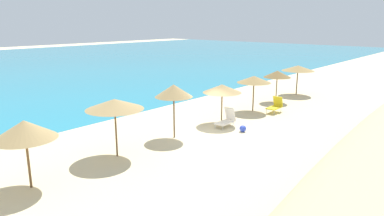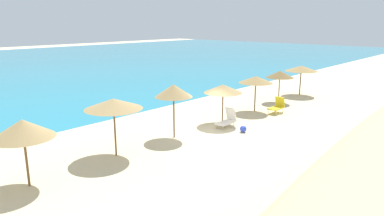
{
  "view_description": "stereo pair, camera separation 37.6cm",
  "coord_description": "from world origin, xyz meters",
  "px_view_note": "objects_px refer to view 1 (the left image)",
  "views": [
    {
      "loc": [
        -15.0,
        -11.46,
        6.08
      ],
      "look_at": [
        -1.04,
        0.6,
        1.55
      ],
      "focal_mm": 32.97,
      "sensor_mm": 36.0,
      "label": 1
    },
    {
      "loc": [
        -14.75,
        -11.75,
        6.08
      ],
      "look_at": [
        -1.04,
        0.6,
        1.55
      ],
      "focal_mm": 32.97,
      "sensor_mm": 36.0,
      "label": 2
    }
  ],
  "objects_px": {
    "beach_umbrella_5": "(254,79)",
    "beach_umbrella_6": "(277,74)",
    "beach_umbrella_1": "(25,130)",
    "lounge_chair_0": "(226,119)",
    "beach_umbrella_2": "(115,104)",
    "beach_ball": "(243,129)",
    "beach_umbrella_3": "(174,91)",
    "beach_umbrella_4": "(222,89)",
    "beach_umbrella_7": "(298,68)",
    "lounge_chair_1": "(275,106)"
  },
  "relations": [
    {
      "from": "beach_umbrella_5",
      "to": "beach_umbrella_6",
      "type": "xyz_separation_m",
      "value": [
        3.72,
        0.19,
        -0.06
      ]
    },
    {
      "from": "beach_umbrella_1",
      "to": "lounge_chair_0",
      "type": "xyz_separation_m",
      "value": [
        11.28,
        -0.97,
        -1.83
      ]
    },
    {
      "from": "beach_umbrella_5",
      "to": "beach_umbrella_6",
      "type": "distance_m",
      "value": 3.73
    },
    {
      "from": "beach_umbrella_2",
      "to": "beach_umbrella_6",
      "type": "height_order",
      "value": "beach_umbrella_2"
    },
    {
      "from": "beach_umbrella_2",
      "to": "beach_umbrella_6",
      "type": "relative_size",
      "value": 1.12
    },
    {
      "from": "beach_umbrella_5",
      "to": "lounge_chair_0",
      "type": "bearing_deg",
      "value": -169.4
    },
    {
      "from": "beach_umbrella_2",
      "to": "beach_ball",
      "type": "xyz_separation_m",
      "value": [
        6.96,
        -2.39,
        -2.28
      ]
    },
    {
      "from": "beach_umbrella_1",
      "to": "beach_umbrella_5",
      "type": "xyz_separation_m",
      "value": [
        15.59,
        -0.17,
        -0.05
      ]
    },
    {
      "from": "beach_umbrella_3",
      "to": "beach_umbrella_5",
      "type": "relative_size",
      "value": 1.17
    },
    {
      "from": "beach_umbrella_4",
      "to": "beach_umbrella_5",
      "type": "bearing_deg",
      "value": 2.19
    },
    {
      "from": "beach_umbrella_1",
      "to": "beach_umbrella_7",
      "type": "bearing_deg",
      "value": 0.13
    },
    {
      "from": "beach_umbrella_4",
      "to": "beach_umbrella_3",
      "type": "bearing_deg",
      "value": 175.5
    },
    {
      "from": "beach_ball",
      "to": "beach_umbrella_1",
      "type": "bearing_deg",
      "value": 168.39
    },
    {
      "from": "beach_ball",
      "to": "lounge_chair_0",
      "type": "bearing_deg",
      "value": 80.11
    },
    {
      "from": "beach_umbrella_1",
      "to": "beach_umbrella_4",
      "type": "height_order",
      "value": "beach_umbrella_1"
    },
    {
      "from": "beach_umbrella_6",
      "to": "beach_umbrella_1",
      "type": "bearing_deg",
      "value": -179.94
    },
    {
      "from": "beach_umbrella_3",
      "to": "beach_umbrella_6",
      "type": "distance_m",
      "value": 11.52
    },
    {
      "from": "beach_umbrella_2",
      "to": "beach_umbrella_7",
      "type": "height_order",
      "value": "beach_umbrella_2"
    },
    {
      "from": "beach_umbrella_2",
      "to": "beach_umbrella_6",
      "type": "distance_m",
      "value": 15.22
    },
    {
      "from": "beach_umbrella_1",
      "to": "beach_umbrella_5",
      "type": "relative_size",
      "value": 1.06
    },
    {
      "from": "lounge_chair_0",
      "to": "beach_umbrella_6",
      "type": "bearing_deg",
      "value": -81.82
    },
    {
      "from": "beach_umbrella_2",
      "to": "beach_umbrella_3",
      "type": "bearing_deg",
      "value": -1.99
    },
    {
      "from": "beach_umbrella_4",
      "to": "beach_umbrella_2",
      "type": "bearing_deg",
      "value": 176.72
    },
    {
      "from": "lounge_chair_1",
      "to": "beach_umbrella_6",
      "type": "bearing_deg",
      "value": -64.2
    },
    {
      "from": "beach_umbrella_2",
      "to": "beach_ball",
      "type": "distance_m",
      "value": 7.7
    },
    {
      "from": "beach_umbrella_6",
      "to": "lounge_chair_1",
      "type": "xyz_separation_m",
      "value": [
        -3.06,
        -1.55,
        -1.69
      ]
    },
    {
      "from": "beach_umbrella_3",
      "to": "lounge_chair_1",
      "type": "xyz_separation_m",
      "value": [
        8.45,
        -1.52,
        -2.09
      ]
    },
    {
      "from": "beach_umbrella_6",
      "to": "beach_umbrella_7",
      "type": "bearing_deg",
      "value": 0.49
    },
    {
      "from": "beach_umbrella_3",
      "to": "beach_umbrella_7",
      "type": "height_order",
      "value": "beach_umbrella_3"
    },
    {
      "from": "beach_umbrella_4",
      "to": "beach_umbrella_6",
      "type": "bearing_deg",
      "value": 2.52
    },
    {
      "from": "beach_umbrella_7",
      "to": "beach_umbrella_6",
      "type": "bearing_deg",
      "value": -179.51
    },
    {
      "from": "beach_umbrella_5",
      "to": "beach_ball",
      "type": "height_order",
      "value": "beach_umbrella_5"
    },
    {
      "from": "beach_umbrella_6",
      "to": "beach_umbrella_2",
      "type": "bearing_deg",
      "value": 179.63
    },
    {
      "from": "beach_umbrella_5",
      "to": "lounge_chair_0",
      "type": "distance_m",
      "value": 4.73
    },
    {
      "from": "beach_umbrella_2",
      "to": "beach_ball",
      "type": "relative_size",
      "value": 7.03
    },
    {
      "from": "beach_umbrella_2",
      "to": "lounge_chair_1",
      "type": "relative_size",
      "value": 2.07
    },
    {
      "from": "beach_umbrella_5",
      "to": "beach_ball",
      "type": "relative_size",
      "value": 6.38
    },
    {
      "from": "lounge_chair_1",
      "to": "beach_umbrella_3",
      "type": "bearing_deg",
      "value": 78.72
    },
    {
      "from": "beach_umbrella_6",
      "to": "beach_umbrella_3",
      "type": "bearing_deg",
      "value": -179.85
    },
    {
      "from": "beach_umbrella_5",
      "to": "lounge_chair_1",
      "type": "bearing_deg",
      "value": -64.02
    },
    {
      "from": "lounge_chair_1",
      "to": "beach_ball",
      "type": "relative_size",
      "value": 3.39
    },
    {
      "from": "beach_umbrella_6",
      "to": "lounge_chair_0",
      "type": "height_order",
      "value": "beach_umbrella_6"
    },
    {
      "from": "beach_umbrella_1",
      "to": "lounge_chair_0",
      "type": "relative_size",
      "value": 1.96
    },
    {
      "from": "beach_umbrella_3",
      "to": "beach_umbrella_7",
      "type": "distance_m",
      "value": 15.24
    },
    {
      "from": "beach_umbrella_2",
      "to": "beach_umbrella_4",
      "type": "xyz_separation_m",
      "value": [
        7.59,
        -0.43,
        -0.31
      ]
    },
    {
      "from": "beach_umbrella_6",
      "to": "beach_ball",
      "type": "distance_m",
      "value": 8.8
    },
    {
      "from": "lounge_chair_1",
      "to": "lounge_chair_0",
      "type": "bearing_deg",
      "value": 82.53
    },
    {
      "from": "beach_umbrella_7",
      "to": "beach_umbrella_3",
      "type": "bearing_deg",
      "value": -179.77
    },
    {
      "from": "beach_umbrella_3",
      "to": "beach_ball",
      "type": "height_order",
      "value": "beach_umbrella_3"
    },
    {
      "from": "lounge_chair_1",
      "to": "beach_umbrella_7",
      "type": "bearing_deg",
      "value": -77.95
    }
  ]
}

